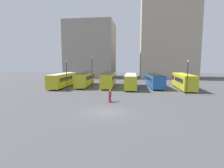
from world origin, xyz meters
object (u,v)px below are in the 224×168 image
(bus_2, at_px, (109,79))
(traveler, at_px, (110,95))
(bus_3, at_px, (131,80))
(lamp_post_1, at_px, (67,73))
(bus_1, at_px, (85,79))
(bus_4, at_px, (154,80))
(lamp_post_0, at_px, (92,71))
(suitcase, at_px, (110,100))
(lamp_post_2, at_px, (188,75))
(bus_0, at_px, (63,80))
(bus_5, at_px, (183,81))

(bus_2, xyz_separation_m, traveler, (2.49, -15.63, -0.75))
(bus_3, xyz_separation_m, lamp_post_1, (-12.37, -5.68, 1.85))
(bus_1, distance_m, traveler, 17.94)
(bus_4, xyz_separation_m, lamp_post_0, (-13.19, -4.52, 2.26))
(bus_4, relative_size, suitcase, 11.64)
(bus_3, xyz_separation_m, lamp_post_2, (9.78, -7.25, 1.82))
(traveler, relative_size, suitcase, 1.78)
(bus_1, xyz_separation_m, lamp_post_2, (20.54, -8.93, 1.69))
(bus_0, xyz_separation_m, bus_2, (10.29, 1.80, 0.09))
(bus_5, height_order, suitcase, bus_5)
(suitcase, bearing_deg, lamp_post_0, 47.58)
(bus_3, xyz_separation_m, traveler, (-2.59, -14.27, -0.61))
(bus_2, bearing_deg, bus_5, -97.02)
(suitcase, relative_size, lamp_post_1, 0.16)
(bus_1, xyz_separation_m, bus_5, (21.85, -1.59, -0.05))
(traveler, height_order, suitcase, traveler)
(bus_1, bearing_deg, lamp_post_0, -153.52)
(bus_2, bearing_deg, lamp_post_2, -122.62)
(bus_0, distance_m, bus_5, 26.48)
(bus_2, relative_size, lamp_post_0, 1.85)
(bus_1, height_order, lamp_post_1, lamp_post_1)
(bus_1, distance_m, bus_3, 10.89)
(bus_2, distance_m, bus_4, 10.34)
(bus_5, bearing_deg, lamp_post_1, 105.27)
(bus_0, bearing_deg, bus_4, -86.49)
(bus_3, distance_m, lamp_post_1, 13.73)
(traveler, height_order, lamp_post_1, lamp_post_1)
(traveler, bearing_deg, bus_3, 12.67)
(bus_5, xyz_separation_m, suitcase, (-13.64, -14.88, -1.37))
(bus_0, relative_size, lamp_post_2, 2.07)
(bus_1, xyz_separation_m, lamp_post_1, (-1.61, -7.36, 1.71))
(bus_0, xyz_separation_m, lamp_post_2, (25.16, -6.81, 1.78))
(bus_0, relative_size, bus_3, 1.02)
(bus_0, bearing_deg, lamp_post_1, -152.03)
(bus_4, distance_m, bus_5, 6.03)
(bus_2, distance_m, traveler, 15.84)
(lamp_post_1, height_order, lamp_post_2, lamp_post_1)
(bus_0, bearing_deg, lamp_post_2, -107.10)
(bus_4, height_order, bus_5, bus_5)
(bus_0, xyz_separation_m, lamp_post_1, (3.01, -5.23, 1.80))
(bus_2, relative_size, bus_3, 1.03)
(bus_0, height_order, traveler, bus_0)
(bus_4, distance_m, traveler, 17.65)
(bus_3, height_order, lamp_post_2, lamp_post_2)
(bus_1, relative_size, bus_3, 1.05)
(lamp_post_0, relative_size, lamp_post_1, 1.12)
(lamp_post_2, bearing_deg, bus_4, 117.31)
(bus_5, relative_size, lamp_post_1, 2.03)
(bus_4, bearing_deg, bus_2, 86.71)
(bus_3, relative_size, bus_5, 0.99)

